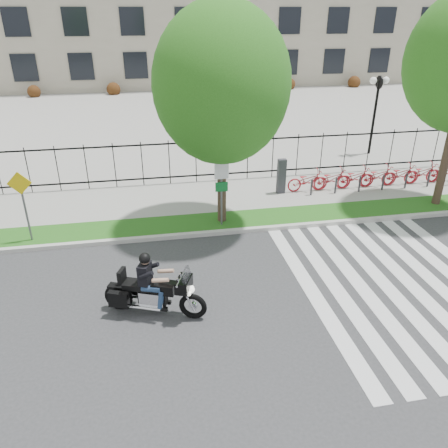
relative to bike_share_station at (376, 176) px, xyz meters
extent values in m
plane|color=#323234|center=(-7.84, -7.20, -0.63)|extent=(120.00, 120.00, 0.00)
cube|color=#B6B4AC|center=(-7.84, -3.10, -0.55)|extent=(60.00, 0.20, 0.15)
cube|color=#1E5916|center=(-7.84, -2.25, -0.55)|extent=(60.00, 1.50, 0.15)
cube|color=#9A9890|center=(-7.84, 0.25, -0.55)|extent=(60.00, 3.50, 0.15)
cube|color=#9A9890|center=(-7.84, 17.80, -0.58)|extent=(80.00, 34.00, 0.10)
cylinder|color=black|center=(2.16, 4.80, 1.37)|extent=(0.14, 0.14, 4.00)
cylinder|color=black|center=(2.16, 4.80, 3.27)|extent=(0.06, 0.70, 0.70)
sphere|color=white|center=(1.81, 4.80, 3.37)|extent=(0.36, 0.36, 0.36)
sphere|color=white|center=(2.51, 4.80, 3.37)|extent=(0.36, 0.36, 0.36)
cylinder|color=#3D2C21|center=(-7.41, -2.25, 1.30)|extent=(0.32, 0.32, 3.56)
ellipsoid|color=#1F5A14|center=(-7.41, -2.25, 4.46)|extent=(4.58, 4.58, 5.26)
cylinder|color=#3D2C21|center=(1.52, -2.25, 1.60)|extent=(0.32, 0.32, 4.16)
cube|color=#2D2D33|center=(-4.42, 0.00, 0.27)|extent=(0.35, 0.25, 1.50)
imported|color=#A61A23|center=(-3.22, 0.00, 0.00)|extent=(1.80, 0.63, 0.94)
cylinder|color=#2D2D33|center=(-3.22, -0.50, -0.13)|extent=(0.08, 0.08, 0.70)
imported|color=#A61A23|center=(-2.12, 0.00, 0.00)|extent=(1.80, 0.63, 0.94)
cylinder|color=#2D2D33|center=(-2.12, -0.50, -0.13)|extent=(0.08, 0.08, 0.70)
imported|color=#A61A23|center=(-1.02, 0.00, 0.00)|extent=(1.80, 0.63, 0.94)
cylinder|color=#2D2D33|center=(-1.02, -0.50, -0.13)|extent=(0.08, 0.08, 0.70)
imported|color=#A61A23|center=(0.08, 0.00, 0.00)|extent=(1.80, 0.63, 0.94)
cylinder|color=#2D2D33|center=(0.08, -0.50, -0.13)|extent=(0.08, 0.08, 0.70)
imported|color=#A61A23|center=(1.18, 0.00, 0.00)|extent=(1.80, 0.63, 0.94)
cylinder|color=#2D2D33|center=(1.18, -0.50, -0.13)|extent=(0.08, 0.08, 0.70)
imported|color=#A61A23|center=(2.28, 0.00, 0.00)|extent=(1.80, 0.63, 0.94)
cylinder|color=#2D2D33|center=(2.28, -0.50, -0.13)|extent=(0.08, 0.08, 0.70)
imported|color=#A61A23|center=(3.38, 0.00, 0.00)|extent=(1.80, 0.63, 0.94)
cylinder|color=#59595B|center=(-7.49, -2.60, 0.77)|extent=(0.07, 0.07, 2.50)
cube|color=white|center=(-7.49, -2.64, 1.62)|extent=(0.50, 0.03, 0.60)
cube|color=#0C6626|center=(-7.49, -2.64, 1.02)|extent=(0.45, 0.03, 0.35)
cylinder|color=#59595B|center=(-14.15, -2.60, 0.72)|extent=(0.07, 0.07, 2.40)
cube|color=yellow|center=(-14.15, -2.64, 1.62)|extent=(0.78, 0.03, 0.78)
torus|color=black|center=(-9.15, -7.65, -0.26)|extent=(0.75, 0.41, 0.75)
torus|color=black|center=(-11.06, -6.88, -0.26)|extent=(0.80, 0.45, 0.79)
cube|color=black|center=(-9.35, -7.57, 0.41)|extent=(0.52, 0.68, 0.33)
cube|color=#26262B|center=(-9.28, -7.59, 0.65)|extent=(0.35, 0.56, 0.33)
cube|color=silver|center=(-10.16, -7.24, -0.14)|extent=(0.74, 0.58, 0.43)
cube|color=black|center=(-9.85, -7.36, 0.22)|extent=(0.69, 0.56, 0.28)
cube|color=black|center=(-10.51, -7.10, 0.20)|extent=(0.85, 0.65, 0.15)
cube|color=black|center=(-10.91, -6.94, 0.44)|extent=(0.24, 0.38, 0.37)
cube|color=black|center=(-11.03, -7.24, -0.08)|extent=(0.57, 0.36, 0.43)
cube|color=black|center=(-10.79, -6.64, -0.08)|extent=(0.57, 0.36, 0.43)
cube|color=black|center=(-10.31, -7.18, 0.59)|extent=(0.40, 0.50, 0.56)
sphere|color=tan|center=(-10.28, -7.19, 1.00)|extent=(0.25, 0.25, 0.25)
sphere|color=black|center=(-10.28, -7.19, 1.05)|extent=(0.29, 0.29, 0.29)
camera|label=1|loc=(-10.02, -16.87, 6.69)|focal=35.00mm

